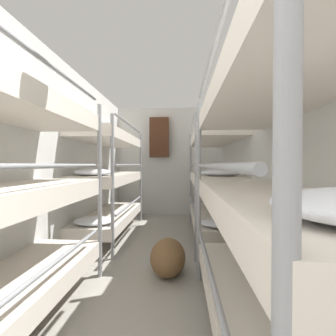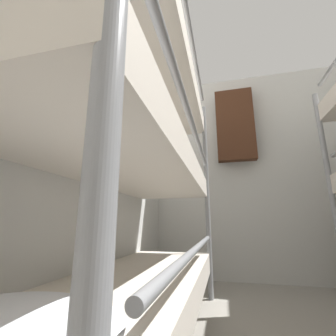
% 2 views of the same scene
% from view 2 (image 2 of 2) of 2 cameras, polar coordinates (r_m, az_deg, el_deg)
% --- Properties ---
extents(wall_back, '(2.45, 0.06, 2.49)m').
position_cam_2_polar(wall_back, '(2.89, 20.73, -0.59)').
color(wall_back, silver).
rests_on(wall_back, ground_plane).
extents(bunk_stack_left_far, '(0.67, 1.94, 1.83)m').
position_cam_2_polar(bunk_stack_left_far, '(1.25, -8.40, 1.23)').
color(bunk_stack_left_far, gray).
rests_on(bunk_stack_left_far, ground_plane).
extents(hanging_coat, '(0.44, 0.12, 0.90)m').
position_cam_2_polar(hanging_coat, '(2.89, 16.62, 10.42)').
color(hanging_coat, '#472819').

